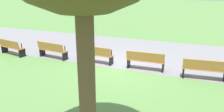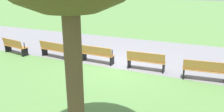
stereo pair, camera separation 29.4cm
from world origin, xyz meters
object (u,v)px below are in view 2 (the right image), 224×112
Objects in this scene: bench_4 at (54,49)px; bench_5 at (97,54)px; bench_3 at (14,46)px; bench_7 at (205,70)px; bench_6 at (146,61)px.

bench_4 and bench_5 have the same top height.
bench_3 is at bearing -165.78° from bench_4.
bench_3 is 9.91m from bench_7.
bench_4 is 1.01× the size of bench_5.
bench_6 is 2.48m from bench_7.
bench_4 is at bearing 173.89° from bench_7.
bench_6 and bench_7 have the same top height.
bench_4 and bench_6 have the same top height.
bench_3 and bench_4 have the same top height.
bench_7 is at bearing 12.21° from bench_3.
bench_5 is (2.48, 0.18, 0.00)m from bench_4.
bench_6 is at bearing 169.84° from bench_7.
bench_3 is at bearing -171.88° from bench_5.
bench_5 and bench_6 have the same top height.
bench_3 is 1.01× the size of bench_4.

